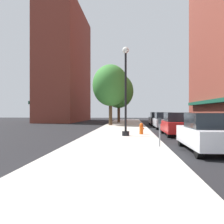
# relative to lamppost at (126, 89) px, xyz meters

# --- Properties ---
(ground_plane) EXTENTS (90.00, 90.00, 0.00)m
(ground_plane) POSITION_rel_lamppost_xyz_m (3.61, 8.51, -3.20)
(ground_plane) COLOR black
(sidewalk_slab) EXTENTS (4.80, 50.00, 0.12)m
(sidewalk_slab) POSITION_rel_lamppost_xyz_m (-0.39, 9.51, -3.14)
(sidewalk_slab) COLOR #B7B2A8
(sidewalk_slab) RESTS_ON ground
(building_far_background) EXTENTS (6.80, 18.00, 20.03)m
(building_far_background) POSITION_rel_lamppost_xyz_m (-11.40, 27.51, 6.79)
(building_far_background) COLOR brown
(building_far_background) RESTS_ON ground
(lamppost) EXTENTS (0.48, 0.48, 5.90)m
(lamppost) POSITION_rel_lamppost_xyz_m (0.00, 0.00, 0.00)
(lamppost) COLOR black
(lamppost) RESTS_ON sidewalk_slab
(fire_hydrant) EXTENTS (0.33, 0.26, 0.79)m
(fire_hydrant) POSITION_rel_lamppost_xyz_m (1.09, 1.23, -2.68)
(fire_hydrant) COLOR #E05614
(fire_hydrant) RESTS_ON sidewalk_slab
(parking_meter_near) EXTENTS (0.14, 0.09, 1.31)m
(parking_meter_near) POSITION_rel_lamppost_xyz_m (1.66, -4.94, -2.25)
(parking_meter_near) COLOR slate
(parking_meter_near) RESTS_ON sidewalk_slab
(tree_near) EXTENTS (4.31, 4.31, 7.24)m
(tree_near) POSITION_rel_lamppost_xyz_m (-2.08, 12.96, 1.66)
(tree_near) COLOR #4C3823
(tree_near) RESTS_ON sidewalk_slab
(tree_mid) EXTENTS (4.34, 4.34, 7.13)m
(tree_mid) POSITION_rel_lamppost_xyz_m (-1.44, 19.90, 1.54)
(tree_mid) COLOR #422D1E
(tree_mid) RESTS_ON sidewalk_slab
(car_white) EXTENTS (1.80, 4.30, 1.66)m
(car_white) POSITION_rel_lamppost_xyz_m (3.61, -5.53, -2.39)
(car_white) COLOR black
(car_white) RESTS_ON ground
(car_red) EXTENTS (1.80, 4.30, 1.66)m
(car_red) POSITION_rel_lamppost_xyz_m (3.61, 1.61, -2.39)
(car_red) COLOR black
(car_red) RESTS_ON ground
(car_silver) EXTENTS (1.80, 4.30, 1.66)m
(car_silver) POSITION_rel_lamppost_xyz_m (3.61, 8.71, -2.39)
(car_silver) COLOR black
(car_silver) RESTS_ON ground
(car_black) EXTENTS (1.80, 4.30, 1.66)m
(car_black) POSITION_rel_lamppost_xyz_m (3.61, 14.79, -2.39)
(car_black) COLOR black
(car_black) RESTS_ON ground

